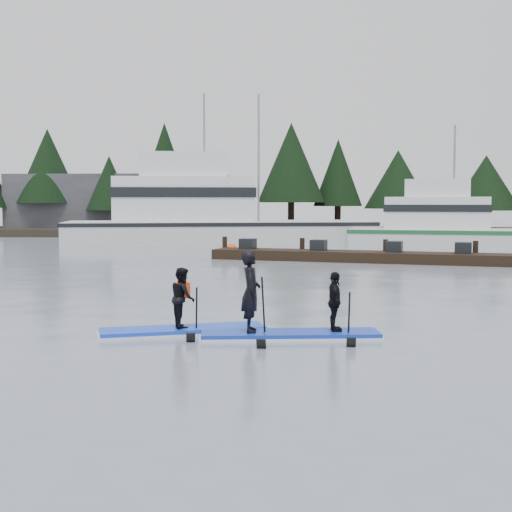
# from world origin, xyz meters

# --- Properties ---
(ground) EXTENTS (160.00, 160.00, 0.00)m
(ground) POSITION_xyz_m (0.00, 0.00, 0.00)
(ground) COLOR gray
(ground) RESTS_ON ground
(far_shore) EXTENTS (70.00, 8.00, 0.60)m
(far_shore) POSITION_xyz_m (0.00, 42.00, 0.30)
(far_shore) COLOR #2D281E
(far_shore) RESTS_ON ground
(treeline) EXTENTS (60.00, 4.00, 8.00)m
(treeline) POSITION_xyz_m (0.00, 42.00, 0.00)
(treeline) COLOR black
(treeline) RESTS_ON ground
(waterfront_building) EXTENTS (18.00, 6.00, 5.00)m
(waterfront_building) POSITION_xyz_m (-14.00, 44.00, 2.50)
(waterfront_building) COLOR #4C4C51
(waterfront_building) RESTS_ON ground
(fishing_boat_large) EXTENTS (20.60, 9.20, 10.98)m
(fishing_boat_large) POSITION_xyz_m (-4.67, 31.12, 0.85)
(fishing_boat_large) COLOR silver
(fishing_boat_large) RESTS_ON ground
(fishing_boat_medium) EXTENTS (14.19, 6.52, 8.26)m
(fishing_boat_medium) POSITION_xyz_m (10.86, 28.66, 0.58)
(fishing_boat_medium) COLOR silver
(fishing_boat_medium) RESTS_ON ground
(floating_dock) EXTENTS (14.05, 5.35, 0.47)m
(floating_dock) POSITION_xyz_m (4.09, 17.31, 0.23)
(floating_dock) COLOR black
(floating_dock) RESTS_ON ground
(buoy_b) EXTENTS (0.58, 0.58, 0.58)m
(buoy_b) POSITION_xyz_m (-2.46, 23.21, 0.00)
(buoy_b) COLOR #FF440C
(buoy_b) RESTS_ON ground
(paddleboard_solo) EXTENTS (3.51, 1.86, 1.84)m
(paddleboard_solo) POSITION_xyz_m (-1.08, -0.92, 0.42)
(paddleboard_solo) COLOR blue
(paddleboard_solo) RESTS_ON ground
(paddleboard_duo) EXTENTS (3.66, 1.38, 2.24)m
(paddleboard_duo) POSITION_xyz_m (1.09, -1.24, 0.56)
(paddleboard_duo) COLOR #1334BA
(paddleboard_duo) RESTS_ON ground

